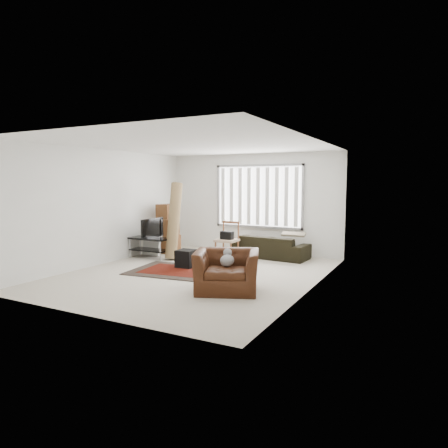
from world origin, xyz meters
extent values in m
plane|color=beige|center=(0.00, 0.00, 0.00)|extent=(6.00, 6.00, 0.00)
cube|color=white|center=(0.00, 0.00, 2.70)|extent=(5.00, 6.00, 0.02)
cube|color=white|center=(0.00, 3.00, 1.35)|extent=(5.00, 0.02, 2.70)
cube|color=white|center=(0.00, -3.00, 1.35)|extent=(5.00, 0.02, 2.70)
cube|color=white|center=(-2.50, 0.00, 1.35)|extent=(0.02, 6.00, 2.70)
cube|color=white|center=(2.50, 0.00, 1.35)|extent=(0.02, 6.00, 2.70)
cube|color=white|center=(0.20, 2.98, 1.55)|extent=(2.40, 0.01, 1.60)
cube|color=gray|center=(0.20, 2.96, 1.55)|extent=(2.52, 0.06, 1.72)
cube|color=white|center=(0.20, 2.92, 1.55)|extent=(2.40, 0.02, 1.55)
cube|color=black|center=(-0.34, 0.05, 0.01)|extent=(2.40, 1.75, 0.02)
cube|color=#480F06|center=(-0.34, 0.05, 0.02)|extent=(1.88, 1.23, 0.00)
cube|color=black|center=(-1.95, 0.97, 0.51)|extent=(1.06, 0.48, 0.04)
cube|color=black|center=(-1.95, 0.97, 0.21)|extent=(1.02, 0.44, 0.03)
cylinder|color=#B2B2B7|center=(-2.43, 0.77, 0.27)|extent=(0.03, 0.03, 0.53)
cylinder|color=#B2B2B7|center=(-1.47, 0.77, 0.27)|extent=(0.03, 0.03, 0.53)
cylinder|color=#B2B2B7|center=(-2.43, 1.17, 0.27)|extent=(0.03, 0.03, 0.53)
cylinder|color=#B2B2B7|center=(-1.47, 1.17, 0.27)|extent=(0.03, 0.03, 0.53)
imported|color=black|center=(-1.95, 0.97, 0.78)|extent=(0.11, 0.86, 0.49)
cube|color=black|center=(-0.50, 0.43, 0.21)|extent=(0.41, 0.41, 0.39)
cube|color=brown|center=(-2.02, 1.85, 0.25)|extent=(0.61, 0.57, 0.49)
cube|color=brown|center=(-2.00, 1.82, 0.72)|extent=(0.56, 0.51, 0.44)
cube|color=brown|center=(-2.04, 1.87, 1.13)|extent=(0.51, 0.51, 0.39)
cube|color=silver|center=(-2.13, 1.29, 0.34)|extent=(0.53, 0.20, 0.67)
cylinder|color=olive|center=(-1.37, 1.22, 0.97)|extent=(0.42, 0.78, 1.93)
imported|color=black|center=(0.75, 2.45, 0.37)|extent=(2.01, 0.99, 0.75)
cube|color=#9F8268|center=(-0.16, 1.80, 0.47)|extent=(0.50, 0.50, 0.06)
cylinder|color=brown|center=(-0.38, 1.59, 0.23)|extent=(0.04, 0.04, 0.47)
cylinder|color=brown|center=(0.05, 1.59, 0.23)|extent=(0.04, 0.04, 0.47)
cylinder|color=brown|center=(-0.38, 2.01, 0.23)|extent=(0.04, 0.04, 0.47)
cylinder|color=brown|center=(0.05, 2.01, 0.23)|extent=(0.04, 0.04, 0.47)
cube|color=brown|center=(-0.17, 2.02, 0.91)|extent=(0.48, 0.04, 0.06)
cube|color=brown|center=(-0.38, 2.02, 0.70)|extent=(0.04, 0.04, 0.47)
cube|color=brown|center=(0.05, 2.02, 0.70)|extent=(0.04, 0.04, 0.47)
cube|color=black|center=(-0.16, 1.80, 0.60)|extent=(0.31, 0.18, 0.20)
imported|color=#3C1B0C|center=(1.20, -0.87, 0.42)|extent=(1.41, 1.33, 0.83)
ellipsoid|color=#59595B|center=(1.20, -0.87, 0.54)|extent=(0.32, 0.36, 0.21)
sphere|color=#59595B|center=(1.14, -0.73, 0.67)|extent=(0.16, 0.16, 0.16)
camera|label=1|loc=(4.38, -7.06, 1.94)|focal=32.00mm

